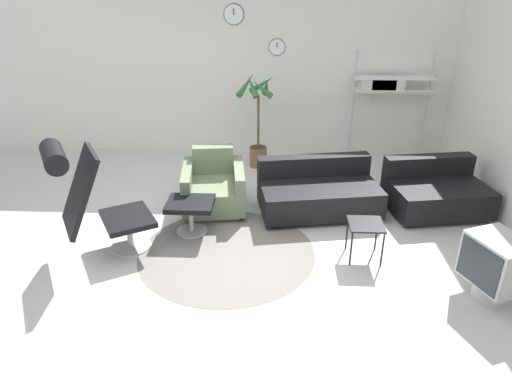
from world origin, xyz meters
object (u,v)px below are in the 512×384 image
at_px(armchair_red, 214,188).
at_px(potted_plant, 258,126).
at_px(crt_television, 496,266).
at_px(shelf_unit, 387,85).
at_px(couch_second, 435,193).
at_px(couch_low, 318,193).
at_px(ottoman, 190,208).
at_px(lounge_chair, 88,191).
at_px(side_table, 366,228).

distance_m(armchair_red, potted_plant, 1.60).
bearing_deg(crt_television, shelf_unit, -17.03).
bearing_deg(couch_second, couch_low, -7.07).
relative_size(ottoman, shelf_unit, 0.31).
bearing_deg(crt_television, ottoman, 47.82).
height_order(armchair_red, shelf_unit, shelf_unit).
bearing_deg(ottoman, lounge_chair, -149.36).
bearing_deg(armchair_red, potted_plant, -116.15).
bearing_deg(shelf_unit, potted_plant, -168.64).
xyz_separation_m(lounge_chair, armchair_red, (1.11, 1.22, -0.50)).
xyz_separation_m(couch_low, shelf_unit, (1.15, 1.92, 0.98)).
distance_m(lounge_chair, crt_television, 3.98).
bearing_deg(couch_second, lounge_chair, 7.58).
bearing_deg(couch_low, couch_second, 172.93).
height_order(side_table, crt_television, crt_television).
relative_size(couch_second, potted_plant, 0.90).
relative_size(ottoman, armchair_red, 0.56).
relative_size(armchair_red, potted_plant, 0.67).
distance_m(ottoman, potted_plant, 2.28).
distance_m(couch_low, shelf_unit, 2.44).
distance_m(ottoman, armchair_red, 0.70).
distance_m(ottoman, crt_television, 3.19).
distance_m(armchair_red, shelf_unit, 3.26).
xyz_separation_m(lounge_chair, couch_second, (3.94, 1.24, -0.52)).
distance_m(ottoman, shelf_unit, 3.80).
bearing_deg(armchair_red, ottoman, 67.84).
bearing_deg(ottoman, couch_second, 12.99).
relative_size(crt_television, shelf_unit, 0.37).
xyz_separation_m(couch_low, potted_plant, (-0.83, 1.52, 0.41)).
xyz_separation_m(side_table, potted_plant, (-1.24, 2.60, 0.30)).
height_order(ottoman, couch_second, couch_second).
xyz_separation_m(armchair_red, couch_second, (2.84, 0.02, -0.02)).
xyz_separation_m(ottoman, shelf_unit, (2.67, 2.54, 0.91)).
bearing_deg(ottoman, side_table, -13.20).
height_order(lounge_chair, potted_plant, potted_plant).
bearing_deg(lounge_chair, couch_second, 76.87).
bearing_deg(armchair_red, couch_low, 170.62).
bearing_deg(couch_low, shelf_unit, -130.90).
bearing_deg(armchair_red, couch_second, 173.33).
relative_size(lounge_chair, couch_low, 0.81).
bearing_deg(side_table, couch_low, 110.92).
height_order(lounge_chair, ottoman, lounge_chair).
bearing_deg(side_table, ottoman, 166.80).
xyz_separation_m(lounge_chair, ottoman, (0.92, 0.55, -0.46)).
bearing_deg(crt_television, side_table, 36.85).
xyz_separation_m(ottoman, side_table, (1.93, -0.45, 0.05)).
bearing_deg(crt_television, couch_low, 18.60).
height_order(couch_second, side_table, couch_second).
distance_m(couch_second, shelf_unit, 2.12).
bearing_deg(potted_plant, couch_second, -31.83).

